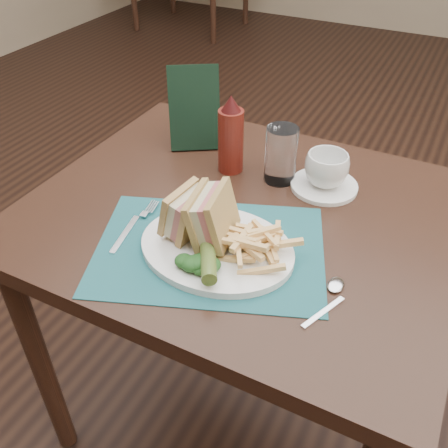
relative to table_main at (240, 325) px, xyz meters
name	(u,v)px	position (x,y,z in m)	size (l,w,h in m)	color
floor	(295,300)	(0.00, 0.50, -0.38)	(7.00, 7.00, 0.00)	black
wall_back	(438,37)	(0.00, 4.00, -0.38)	(6.00, 6.00, 0.00)	tan
table_main	(240,325)	(0.00, 0.00, 0.00)	(0.90, 0.75, 0.75)	black
placemat	(210,249)	(0.00, -0.15, 0.38)	(0.43, 0.31, 0.00)	#1C565B
plate	(217,248)	(0.02, -0.15, 0.38)	(0.30, 0.24, 0.01)	white
sandwich_half_a	(178,209)	(-0.07, -0.14, 0.44)	(0.06, 0.10, 0.09)	tan
sandwich_half_b	(202,214)	(-0.02, -0.14, 0.45)	(0.06, 0.11, 0.10)	tan
kale_garnish	(199,259)	(0.01, -0.21, 0.41)	(0.11, 0.08, 0.03)	#163D16
pickle_spear	(208,257)	(0.03, -0.21, 0.41)	(0.03, 0.03, 0.12)	#485F24
fries_pile	(257,242)	(0.09, -0.13, 0.42)	(0.18, 0.20, 0.05)	#F2C579
fork	(133,224)	(-0.17, -0.16, 0.38)	(0.03, 0.17, 0.01)	silver
spoon	(328,301)	(0.24, -0.18, 0.38)	(0.03, 0.15, 0.01)	silver
saucer	(324,186)	(0.13, 0.16, 0.38)	(0.15, 0.15, 0.01)	white
coffee_cup	(326,169)	(0.13, 0.16, 0.42)	(0.10, 0.10, 0.08)	white
drinking_glass	(281,155)	(0.02, 0.14, 0.44)	(0.07, 0.07, 0.13)	white
ketchup_bottle	(231,134)	(-0.09, 0.13, 0.47)	(0.06, 0.06, 0.19)	#59160F
check_presenter	(194,108)	(-0.23, 0.20, 0.47)	(0.12, 0.01, 0.21)	black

